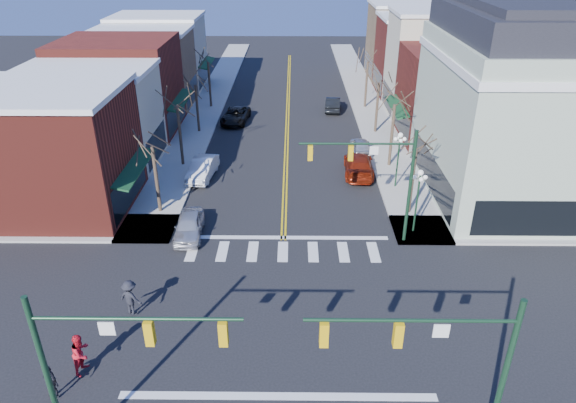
{
  "coord_description": "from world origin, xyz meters",
  "views": [
    {
      "loc": [
        0.56,
        -19.5,
        16.72
      ],
      "look_at": [
        0.3,
        7.29,
        2.8
      ],
      "focal_mm": 32.0,
      "sensor_mm": 36.0,
      "label": 1
    }
  ],
  "objects_px": {
    "car_right_near": "(359,165)",
    "car_right_mid": "(361,146)",
    "victorian_corner": "(528,103)",
    "lamppost_corner": "(418,191)",
    "car_left_mid": "(203,169)",
    "car_left_far": "(236,116)",
    "pedestrian_red_b": "(81,353)",
    "lamppost_midblock": "(399,151)",
    "car_left_near": "(189,226)",
    "pedestrian_dark_b": "(130,297)",
    "pedestrian_dark_a": "(51,381)",
    "car_right_far": "(333,104)"
  },
  "relations": [
    {
      "from": "car_right_near",
      "to": "car_right_far",
      "type": "xyz_separation_m",
      "value": [
        -0.87,
        16.6,
        -0.06
      ]
    },
    {
      "from": "victorian_corner",
      "to": "lamppost_corner",
      "type": "height_order",
      "value": "victorian_corner"
    },
    {
      "from": "car_left_near",
      "to": "car_left_mid",
      "type": "height_order",
      "value": "car_left_mid"
    },
    {
      "from": "pedestrian_dark_b",
      "to": "car_right_mid",
      "type": "bearing_deg",
      "value": -100.41
    },
    {
      "from": "car_left_far",
      "to": "car_right_near",
      "type": "relative_size",
      "value": 0.94
    },
    {
      "from": "car_right_mid",
      "to": "car_left_far",
      "type": "bearing_deg",
      "value": -35.63
    },
    {
      "from": "victorian_corner",
      "to": "lamppost_corner",
      "type": "xyz_separation_m",
      "value": [
        -8.3,
        -6.0,
        -3.7
      ]
    },
    {
      "from": "victorian_corner",
      "to": "pedestrian_dark_b",
      "type": "relative_size",
      "value": 7.59
    },
    {
      "from": "lamppost_midblock",
      "to": "pedestrian_dark_b",
      "type": "bearing_deg",
      "value": -136.67
    },
    {
      "from": "car_left_near",
      "to": "car_left_far",
      "type": "xyz_separation_m",
      "value": [
        0.69,
        21.96,
        0.01
      ]
    },
    {
      "from": "lamppost_corner",
      "to": "car_left_far",
      "type": "xyz_separation_m",
      "value": [
        -13.38,
        21.46,
        -2.26
      ]
    },
    {
      "from": "lamppost_midblock",
      "to": "pedestrian_dark_b",
      "type": "xyz_separation_m",
      "value": [
        -15.5,
        -14.62,
        -1.87
      ]
    },
    {
      "from": "victorian_corner",
      "to": "car_right_near",
      "type": "relative_size",
      "value": 2.65
    },
    {
      "from": "car_right_near",
      "to": "pedestrian_dark_a",
      "type": "xyz_separation_m",
      "value": [
        -14.79,
        -22.19,
        0.15
      ]
    },
    {
      "from": "car_left_mid",
      "to": "pedestrian_dark_a",
      "type": "bearing_deg",
      "value": -90.46
    },
    {
      "from": "victorian_corner",
      "to": "lamppost_midblock",
      "type": "xyz_separation_m",
      "value": [
        -8.3,
        0.5,
        -3.7
      ]
    },
    {
      "from": "victorian_corner",
      "to": "car_right_mid",
      "type": "distance_m",
      "value": 13.83
    },
    {
      "from": "car_right_far",
      "to": "pedestrian_dark_a",
      "type": "distance_m",
      "value": 41.21
    },
    {
      "from": "victorian_corner",
      "to": "pedestrian_dark_b",
      "type": "xyz_separation_m",
      "value": [
        -23.8,
        -14.12,
        -5.57
      ]
    },
    {
      "from": "victorian_corner",
      "to": "car_right_near",
      "type": "xyz_separation_m",
      "value": [
        -10.78,
        2.93,
        -5.88
      ]
    },
    {
      "from": "lamppost_corner",
      "to": "car_left_far",
      "type": "height_order",
      "value": "lamppost_corner"
    },
    {
      "from": "lamppost_midblock",
      "to": "car_left_far",
      "type": "bearing_deg",
      "value": 131.82
    },
    {
      "from": "car_left_mid",
      "to": "pedestrian_dark_b",
      "type": "xyz_separation_m",
      "value": [
        -0.9,
        -16.33,
        0.34
      ]
    },
    {
      "from": "car_right_near",
      "to": "car_right_far",
      "type": "bearing_deg",
      "value": -83.56
    },
    {
      "from": "lamppost_corner",
      "to": "car_right_mid",
      "type": "relative_size",
      "value": 1.11
    },
    {
      "from": "pedestrian_red_b",
      "to": "car_left_near",
      "type": "bearing_deg",
      "value": 0.61
    },
    {
      "from": "victorian_corner",
      "to": "car_right_near",
      "type": "bearing_deg",
      "value": 164.77
    },
    {
      "from": "victorian_corner",
      "to": "pedestrian_red_b",
      "type": "height_order",
      "value": "victorian_corner"
    },
    {
      "from": "lamppost_midblock",
      "to": "pedestrian_dark_a",
      "type": "relative_size",
      "value": 2.78
    },
    {
      "from": "car_right_mid",
      "to": "car_right_far",
      "type": "height_order",
      "value": "car_right_far"
    },
    {
      "from": "car_left_far",
      "to": "pedestrian_dark_a",
      "type": "bearing_deg",
      "value": -90.23
    },
    {
      "from": "pedestrian_dark_a",
      "to": "pedestrian_dark_b",
      "type": "xyz_separation_m",
      "value": [
        1.77,
        5.14,
        0.16
      ]
    },
    {
      "from": "lamppost_midblock",
      "to": "pedestrian_dark_b",
      "type": "distance_m",
      "value": 21.39
    },
    {
      "from": "car_right_near",
      "to": "car_right_mid",
      "type": "xyz_separation_m",
      "value": [
        0.68,
        4.38,
        -0.11
      ]
    },
    {
      "from": "victorian_corner",
      "to": "car_left_mid",
      "type": "relative_size",
      "value": 3.14
    },
    {
      "from": "car_left_mid",
      "to": "car_left_far",
      "type": "height_order",
      "value": "car_left_mid"
    },
    {
      "from": "lamppost_midblock",
      "to": "car_right_far",
      "type": "xyz_separation_m",
      "value": [
        -3.35,
        19.03,
        -2.24
      ]
    },
    {
      "from": "victorian_corner",
      "to": "lamppost_midblock",
      "type": "distance_m",
      "value": 9.1
    },
    {
      "from": "pedestrian_red_b",
      "to": "pedestrian_dark_b",
      "type": "height_order",
      "value": "pedestrian_red_b"
    },
    {
      "from": "car_left_far",
      "to": "car_right_mid",
      "type": "height_order",
      "value": "car_left_far"
    },
    {
      "from": "car_right_near",
      "to": "pedestrian_red_b",
      "type": "xyz_separation_m",
      "value": [
        -14.03,
        -20.83,
        0.33
      ]
    },
    {
      "from": "pedestrian_red_b",
      "to": "car_right_far",
      "type": "bearing_deg",
      "value": -6.68
    },
    {
      "from": "car_left_near",
      "to": "car_right_near",
      "type": "xyz_separation_m",
      "value": [
        11.59,
        9.43,
        0.08
      ]
    },
    {
      "from": "car_right_far",
      "to": "pedestrian_dark_b",
      "type": "relative_size",
      "value": 2.33
    },
    {
      "from": "lamppost_midblock",
      "to": "lamppost_corner",
      "type": "bearing_deg",
      "value": -90.0
    },
    {
      "from": "car_left_far",
      "to": "pedestrian_red_b",
      "type": "xyz_separation_m",
      "value": [
        -3.13,
        -33.36,
        0.4
      ]
    },
    {
      "from": "car_left_far",
      "to": "pedestrian_dark_a",
      "type": "relative_size",
      "value": 3.26
    },
    {
      "from": "lamppost_corner",
      "to": "car_right_near",
      "type": "xyz_separation_m",
      "value": [
        -2.48,
        8.93,
        -2.18
      ]
    },
    {
      "from": "car_right_mid",
      "to": "pedestrian_red_b",
      "type": "xyz_separation_m",
      "value": [
        -14.71,
        -25.21,
        0.44
      ]
    },
    {
      "from": "car_right_near",
      "to": "pedestrian_dark_b",
      "type": "relative_size",
      "value": 2.87
    }
  ]
}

